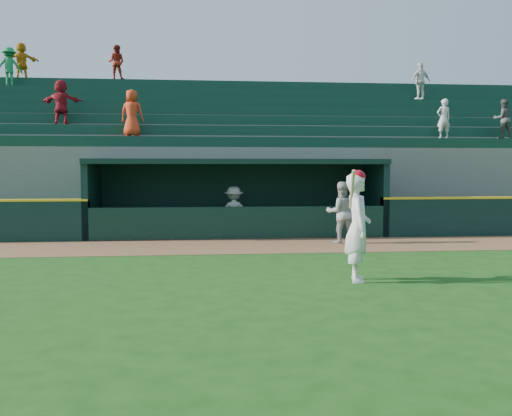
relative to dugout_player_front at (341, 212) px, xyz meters
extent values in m
plane|color=#1A4812|center=(-2.86, -5.31, -0.89)|extent=(120.00, 120.00, 0.00)
cube|color=brown|center=(-2.86, -0.41, -0.89)|extent=(40.00, 3.00, 0.01)
imported|color=#ADACA7|center=(0.00, 0.00, 0.00)|extent=(0.88, 0.69, 1.78)
imported|color=#A8A8A3|center=(-3.00, 1.75, -0.09)|extent=(1.06, 0.63, 1.60)
cube|color=#61615C|center=(-2.86, 2.39, -0.87)|extent=(9.00, 2.60, 0.04)
cube|color=black|center=(-7.46, 2.39, 0.26)|extent=(0.20, 2.60, 2.30)
cube|color=black|center=(1.74, 2.39, 0.26)|extent=(0.20, 2.60, 2.30)
cube|color=black|center=(-2.86, 3.69, 0.26)|extent=(9.40, 0.20, 2.30)
cube|color=black|center=(-2.86, 2.39, 1.49)|extent=(9.40, 2.80, 0.16)
cube|color=black|center=(-2.86, 1.17, -0.39)|extent=(9.00, 0.16, 1.00)
cube|color=brown|center=(-2.86, 3.19, -0.64)|extent=(8.40, 0.45, 0.10)
cube|color=slate|center=(-2.86, 4.22, 0.56)|extent=(34.00, 0.85, 2.91)
cube|color=#0F3828|center=(-2.86, 4.10, 2.20)|extent=(34.00, 0.60, 0.36)
cube|color=slate|center=(-2.86, 5.07, 0.79)|extent=(34.00, 0.85, 3.36)
cube|color=#0F3828|center=(-2.86, 4.95, 2.65)|extent=(34.00, 0.60, 0.36)
cube|color=slate|center=(-2.86, 5.92, 1.01)|extent=(34.00, 0.85, 3.81)
cube|color=#0F3828|center=(-2.86, 5.80, 3.10)|extent=(34.00, 0.60, 0.36)
cube|color=slate|center=(-2.86, 6.77, 1.24)|extent=(34.00, 0.85, 4.26)
cube|color=#0F3828|center=(-2.86, 6.65, 3.55)|extent=(34.00, 0.60, 0.36)
cube|color=slate|center=(-2.86, 7.62, 1.46)|extent=(34.00, 0.85, 4.71)
cube|color=#0F3828|center=(-2.86, 7.50, 4.00)|extent=(34.00, 0.60, 0.36)
cube|color=slate|center=(-2.86, 8.47, 1.69)|extent=(34.00, 0.85, 5.16)
cube|color=#0F3828|center=(-2.86, 8.35, 4.45)|extent=(34.00, 0.60, 0.36)
cube|color=slate|center=(-2.86, 9.32, 1.91)|extent=(34.00, 0.85, 5.61)
cube|color=#0F3828|center=(-2.86, 9.20, 4.90)|extent=(34.00, 0.60, 0.36)
cube|color=slate|center=(-2.86, 9.89, 1.91)|extent=(34.50, 0.30, 5.61)
imported|color=red|center=(-6.38, 4.12, 3.19)|extent=(0.88, 0.66, 1.62)
imported|color=silver|center=(5.33, 7.52, 4.97)|extent=(1.00, 0.60, 1.59)
imported|color=maroon|center=(-8.94, 4.97, 3.62)|extent=(1.54, 0.72, 1.59)
imported|color=#4E4E4E|center=(7.17, 4.12, 3.10)|extent=(0.74, 0.59, 1.45)
imported|color=#1C8041|center=(-11.74, 8.37, 5.42)|extent=(1.09, 0.73, 1.58)
imported|color=orange|center=(-11.50, 9.22, 5.83)|extent=(1.45, 0.77, 1.50)
imported|color=silver|center=(4.88, 4.12, 3.10)|extent=(0.55, 0.38, 1.44)
imported|color=maroon|center=(-7.57, 9.22, 5.82)|extent=(0.79, 0.65, 1.49)
imported|color=silver|center=(-1.09, -5.52, 0.15)|extent=(0.61, 0.83, 2.08)
sphere|color=#A60916|center=(-1.09, -5.52, 1.11)|extent=(0.27, 0.27, 0.27)
cylinder|color=tan|center=(-1.27, -5.74, 0.88)|extent=(0.16, 0.53, 0.76)
camera|label=1|loc=(-4.15, -16.13, 1.28)|focal=40.00mm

